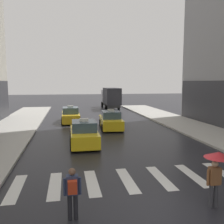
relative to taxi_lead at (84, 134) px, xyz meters
The scene contains 8 objects.
ground_plane 9.87m from the taxi_lead, 77.10° to the right, with size 160.00×160.00×0.00m, color black.
crosswalk_markings 6.99m from the taxi_lead, 71.57° to the right, with size 11.30×2.80×0.01m.
taxi_lead is the anchor object (origin of this frame).
taxi_second 6.05m from the taxi_lead, 62.10° to the left, with size 2.13×4.63×1.80m.
taxi_third 9.54m from the taxi_lead, 94.70° to the left, with size 1.97×4.56×1.80m.
box_truck 22.67m from the taxi_lead, 75.21° to the left, with size 2.34×7.56×3.35m.
pedestrian_with_umbrella 10.17m from the taxi_lead, 67.84° to the right, with size 0.96×0.96×1.94m.
pedestrian_with_backpack 9.36m from the taxi_lead, 96.02° to the right, with size 0.55×0.43×1.65m.
Camera 1 is at (-3.27, -6.92, 4.25)m, focal length 39.06 mm.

